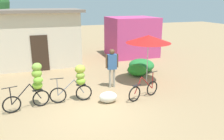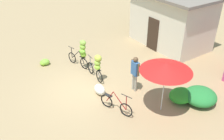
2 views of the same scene
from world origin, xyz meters
The scene contains 11 objects.
ground_plane centered at (0.00, 0.00, 0.00)m, with size 60.00×60.00×0.00m, color #9D8059.
building_low centered at (-1.50, 7.17, 1.68)m, with size 5.19×3.44×3.31m.
hedge_bush_front_left centered at (3.22, 3.18, 0.29)m, with size 0.97×1.13×0.59m, color #298E27.
hedge_bush_front_right centered at (3.77, 3.78, 0.34)m, with size 1.39×1.42×0.68m, color #267834.
market_umbrella centered at (3.18, 2.03, 2.10)m, with size 2.07×2.07×2.27m.
bicycle_leftmost centered at (-1.88, 0.97, 0.94)m, with size 1.60×0.56×1.66m.
bicycle_near_pile centered at (-0.33, 0.99, 0.85)m, with size 1.62×0.40×1.45m.
bicycle_center_loaded centered at (2.20, 0.40, 0.35)m, with size 1.54×0.58×1.02m.
banana_pile_on_ground centered at (-3.34, -0.66, 0.15)m, with size 0.64×0.68×0.35m.
produce_sack centered at (0.73, 0.49, 0.22)m, with size 0.70×0.44×0.44m, color silver.
person_vendor centered at (1.41, 1.99, 1.09)m, with size 0.58×0.23×1.76m.
Camera 2 is at (8.78, -4.23, 6.77)m, focal length 39.42 mm.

